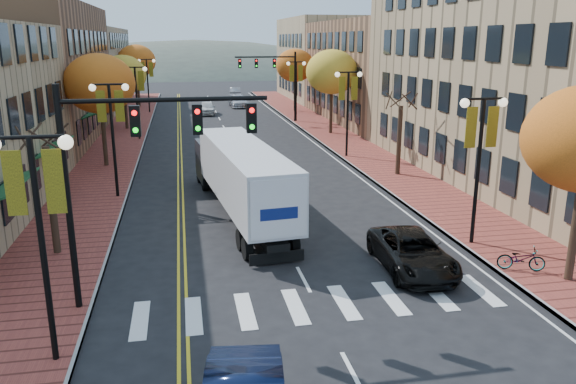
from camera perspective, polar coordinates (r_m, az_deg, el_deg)
ground at (r=16.63m, az=4.62°, el=-14.38°), size 200.00×200.00×0.00m
sidewalk_left at (r=47.38m, az=-16.76°, el=4.75°), size 4.00×85.00×0.15m
sidewalk_right at (r=48.86m, az=4.79°, el=5.65°), size 4.00×85.00×0.15m
building_left_mid at (r=51.65m, az=-25.86°, el=10.79°), size 12.00×24.00×11.00m
building_left_far at (r=76.11m, az=-21.08°, el=11.70°), size 12.00×26.00×9.50m
building_right_near at (r=37.41m, az=26.84°, el=12.61°), size 15.00×28.00×15.00m
building_right_mid at (r=60.33m, az=11.36°, el=11.95°), size 15.00×24.00×10.00m
building_right_far at (r=81.12m, az=5.46°, el=13.32°), size 15.00×20.00×11.00m
tree_left_a at (r=23.25m, az=-22.88°, el=-0.81°), size 0.28×0.28×4.20m
tree_left_b at (r=38.33m, az=-18.60°, el=10.37°), size 4.48×4.48×7.21m
tree_left_c at (r=54.23m, az=-16.41°, el=11.35°), size 4.16×4.16×6.69m
tree_left_d at (r=72.12m, az=-15.15°, el=12.71°), size 4.61×4.61×7.42m
tree_right_b at (r=34.95m, az=11.22°, el=5.17°), size 0.28×0.28×4.20m
tree_right_c at (r=49.70m, az=4.46°, el=12.06°), size 4.48×4.48×7.21m
tree_right_d at (r=65.27m, az=0.71°, el=12.73°), size 4.35×4.35×7.00m
lamp_left_a at (r=14.87m, az=-24.10°, el=-1.38°), size 1.96×0.36×6.05m
lamp_left_b at (r=30.36m, az=-17.50°, el=7.17°), size 1.96×0.36×6.05m
lamp_left_c at (r=48.19m, az=-15.18°, el=10.11°), size 1.96×0.36×6.05m
lamp_left_d at (r=66.11m, az=-14.10°, el=11.45°), size 1.96×0.36×6.05m
lamp_right_a at (r=23.30m, az=18.96°, el=4.77°), size 1.96×0.36×6.05m
lamp_right_b at (r=39.79m, az=6.11°, el=9.55°), size 1.96×0.36×6.05m
lamp_right_c at (r=57.20m, az=0.83°, el=11.37°), size 1.96×0.36×6.05m
traffic_mast_near at (r=17.28m, az=-15.62°, el=3.73°), size 6.10×0.35×7.00m
traffic_mast_far at (r=56.78m, az=-1.21°, el=11.97°), size 6.10×0.34×7.00m
semi_truck at (r=26.77m, az=-5.00°, el=1.96°), size 3.74×14.33×3.54m
black_suv at (r=21.13m, az=12.51°, el=-6.00°), size 2.42×4.95×1.35m
car_far_white at (r=64.19m, az=-8.23°, el=8.45°), size 1.96×4.40×1.47m
car_far_silver at (r=71.06m, az=-5.08°, el=9.20°), size 2.16×5.13×1.48m
car_far_oncoming at (r=82.80m, az=-5.40°, el=10.03°), size 1.81×4.36×1.40m
bicycle at (r=21.97m, az=22.61°, el=-6.27°), size 1.75×1.14×0.87m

